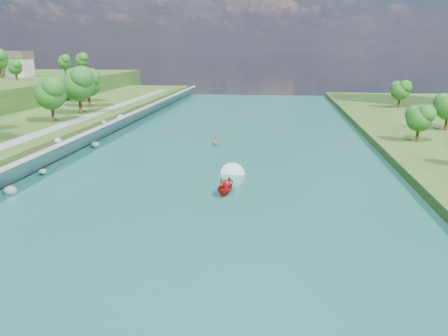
# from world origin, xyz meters

# --- Properties ---
(ground) EXTENTS (260.00, 260.00, 0.00)m
(ground) POSITION_xyz_m (0.00, 0.00, 0.00)
(ground) COLOR #2D5119
(ground) RESTS_ON ground
(river_water) EXTENTS (55.00, 240.00, 0.10)m
(river_water) POSITION_xyz_m (0.00, 20.00, 0.05)
(river_water) COLOR #175B55
(river_water) RESTS_ON ground
(riprap_bank) EXTENTS (4.65, 236.00, 4.05)m
(riprap_bank) POSITION_xyz_m (-25.85, 19.44, 1.80)
(riprap_bank) COLOR slate
(riprap_bank) RESTS_ON ground
(trees_ridge) EXTENTS (18.45, 63.22, 10.60)m
(trees_ridge) POSITION_xyz_m (-74.64, 103.45, 13.57)
(trees_ridge) COLOR #1A4B14
(trees_ridge) RESTS_ON ridge_west
(motorboat) EXTENTS (3.60, 19.00, 2.08)m
(motorboat) POSITION_xyz_m (2.97, 16.54, 0.81)
(motorboat) COLOR #AD0D10
(motorboat) RESTS_ON river_water
(raft) EXTENTS (2.69, 3.35, 1.49)m
(raft) POSITION_xyz_m (-2.55, 44.30, 0.45)
(raft) COLOR gray
(raft) RESTS_ON river_water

